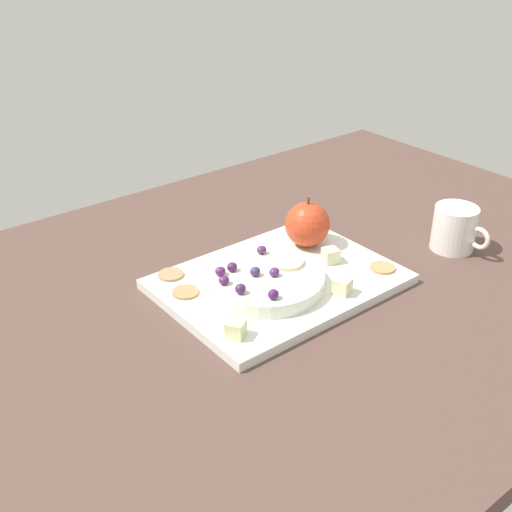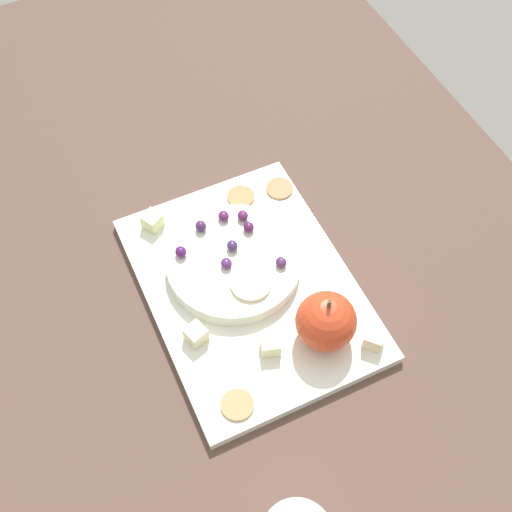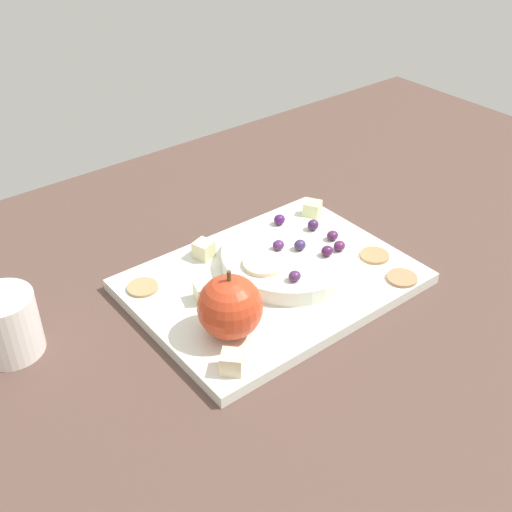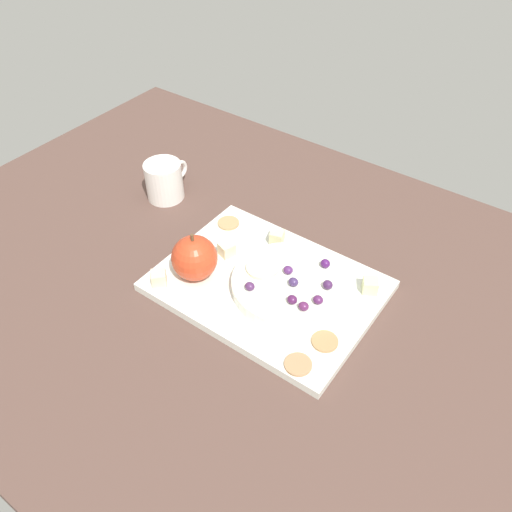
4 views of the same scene
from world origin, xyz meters
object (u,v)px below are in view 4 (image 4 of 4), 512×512
object	(u,v)px
grape_2	(250,286)
grape_0	(325,264)
grape_1	(288,270)
cheese_cube_0	(370,286)
cracker_0	(228,223)
grape_5	(293,282)
cheese_cube_1	(159,278)
grape_4	(292,300)
platter	(267,286)
grape_3	(318,300)
grape_7	(328,285)
cheese_cube_3	(227,249)
cracker_1	(298,364)
apple_whole	(194,258)
cheese_cube_2	(277,237)
apple_slice_0	(262,268)
grape_6	(304,306)
cup	(165,181)
serving_dish	(285,283)
cracker_2	(325,341)

from	to	relation	value
grape_2	grape_0	bearing A→B (deg)	-121.95
grape_1	cheese_cube_0	bearing A→B (deg)	-152.51
cracker_0	grape_5	distance (cm)	21.42
cheese_cube_1	grape_4	world-z (taller)	grape_4
platter	grape_3	world-z (taller)	grape_3
cheese_cube_1	grape_7	size ratio (longest dim) A/B	1.46
cheese_cube_3	cracker_1	xyz separation A→B (cm)	(-22.73, 12.50, -0.99)
cracker_0	apple_whole	bearing A→B (deg)	105.60
apple_whole	cheese_cube_0	xyz separation A→B (cm)	(-25.48, -13.69, -2.65)
grape_0	grape_1	size ratio (longest dim) A/B	1.00
cheese_cube_0	cheese_cube_2	bearing A→B (deg)	-3.54
grape_7	apple_slice_0	distance (cm)	11.19
cheese_cube_2	cheese_cube_3	bearing A→B (deg)	56.15
apple_whole	grape_6	xyz separation A→B (cm)	(-19.77, -2.26, -0.95)
cracker_1	cup	world-z (taller)	cup
serving_dish	cracker_1	size ratio (longest dim) A/B	4.52
cheese_cube_1	grape_0	xyz separation A→B (cm)	(-21.34, -17.39, 1.76)
platter	grape_1	world-z (taller)	grape_1
grape_5	cup	distance (cm)	37.76
apple_whole	cracker_1	world-z (taller)	apple_whole
apple_slice_0	grape_2	bearing A→B (deg)	101.83
cheese_cube_0	grape_4	world-z (taller)	grape_4
cheese_cube_1	grape_3	xyz separation A→B (cm)	(-24.45, -9.77, 1.67)
serving_dish	grape_1	xyz separation A→B (cm)	(0.41, -1.33, 1.76)
cheese_cube_2	cup	xyz separation A→B (cm)	(27.28, -0.02, 1.17)
apple_slice_0	grape_7	bearing A→B (deg)	-167.05
grape_5	apple_slice_0	bearing A→B (deg)	-0.87
grape_1	cup	xyz separation A→B (cm)	(34.40, -7.41, -0.50)
grape_2	grape_4	bearing A→B (deg)	-167.92
apple_whole	apple_slice_0	size ratio (longest dim) A/B	1.42
cracker_1	grape_6	size ratio (longest dim) A/B	2.46
cheese_cube_3	grape_6	bearing A→B (deg)	165.79
cheese_cube_3	grape_5	size ratio (longest dim) A/B	1.46
platter	grape_4	world-z (taller)	grape_4
platter	cheese_cube_3	size ratio (longest dim) A/B	14.98
grape_1	grape_0	bearing A→B (deg)	-131.25
cracker_2	cheese_cube_1	bearing A→B (deg)	10.78
grape_5	grape_2	bearing A→B (deg)	43.01
apple_whole	grape_5	size ratio (longest dim) A/B	4.69
cheese_cube_1	grape_1	bearing A→B (deg)	-143.67
grape_4	cup	size ratio (longest dim) A/B	0.15
grape_0	grape_3	distance (cm)	8.23
cheese_cube_2	cracker_1	world-z (taller)	cheese_cube_2
grape_5	cracker_1	bearing A→B (deg)	125.99
cracker_1	grape_5	xyz separation A→B (cm)	(8.11, -11.16, 2.72)
cheese_cube_0	cheese_cube_1	distance (cm)	34.63
apple_whole	serving_dish	bearing A→B (deg)	-156.21
platter	cheese_cube_3	bearing A→B (deg)	-8.93
grape_3	grape_6	size ratio (longest dim) A/B	1.00
serving_dish	cracker_0	xyz separation A→B (cm)	(17.81, -7.66, -0.90)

